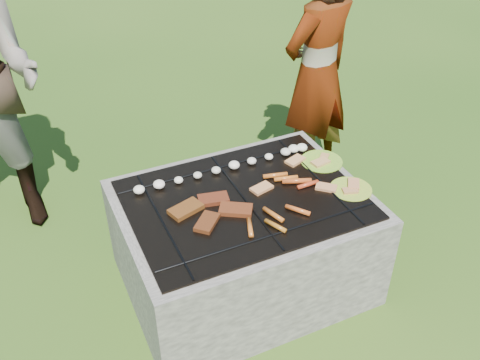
% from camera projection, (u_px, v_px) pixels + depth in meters
% --- Properties ---
extents(lawn, '(60.00, 60.00, 0.00)m').
position_uv_depth(lawn, '(244.00, 280.00, 3.17)').
color(lawn, '#1F4411').
rests_on(lawn, ground).
extents(fire_pit, '(1.30, 1.00, 0.62)m').
position_uv_depth(fire_pit, '(244.00, 245.00, 3.00)').
color(fire_pit, gray).
rests_on(fire_pit, ground).
extents(mushrooms, '(1.06, 0.07, 0.04)m').
position_uv_depth(mushrooms, '(235.00, 165.00, 3.03)').
color(mushrooms, white).
rests_on(mushrooms, fire_pit).
extents(pork_slabs, '(0.42, 0.30, 0.02)m').
position_uv_depth(pork_slabs, '(210.00, 209.00, 2.72)').
color(pork_slabs, '#9D581C').
rests_on(pork_slabs, fire_pit).
extents(sausages, '(0.54, 0.47, 0.03)m').
position_uv_depth(sausages, '(284.00, 196.00, 2.80)').
color(sausages, '#C45F20').
rests_on(sausages, fire_pit).
extents(bread_on_grate, '(0.45, 0.41, 0.02)m').
position_uv_depth(bread_on_grate, '(293.00, 178.00, 2.95)').
color(bread_on_grate, tan).
rests_on(bread_on_grate, fire_pit).
extents(plate_far, '(0.31, 0.31, 0.03)m').
position_uv_depth(plate_far, '(321.00, 162.00, 3.10)').
color(plate_far, '#B4CB30').
rests_on(plate_far, fire_pit).
extents(plate_near, '(0.30, 0.30, 0.03)m').
position_uv_depth(plate_near, '(351.00, 189.00, 2.88)').
color(plate_near, gold).
rests_on(plate_near, fire_pit).
extents(cook, '(0.69, 0.55, 1.65)m').
position_uv_depth(cook, '(317.00, 74.00, 3.58)').
color(cook, '#AB998E').
rests_on(cook, ground).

